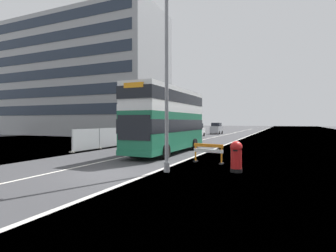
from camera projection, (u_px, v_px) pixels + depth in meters
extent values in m
cube|color=#38383A|center=(106.00, 174.00, 12.89)|extent=(140.00, 280.00, 0.10)
cube|color=#B2AFA8|center=(142.00, 177.00, 12.07)|extent=(0.24, 196.00, 0.01)
cube|color=silver|center=(67.00, 169.00, 13.91)|extent=(0.16, 168.00, 0.01)
cube|color=brown|center=(35.00, 141.00, 33.52)|extent=(28.00, 36.00, 0.05)
cube|color=#196042|center=(168.00, 131.00, 21.08)|extent=(2.59, 10.45, 2.84)
cube|color=silver|center=(168.00, 110.00, 21.05)|extent=(2.59, 10.45, 0.40)
cube|color=silver|center=(168.00, 98.00, 21.04)|extent=(2.56, 10.35, 1.49)
cube|color=black|center=(168.00, 125.00, 21.07)|extent=(2.61, 10.56, 0.91)
cube|color=black|center=(168.00, 98.00, 21.04)|extent=(2.60, 10.51, 0.82)
cube|color=black|center=(134.00, 128.00, 16.28)|extent=(2.31, 0.08, 1.56)
cube|color=orange|center=(133.00, 85.00, 16.24)|extent=(1.38, 0.07, 0.32)
cube|color=#196042|center=(168.00, 146.00, 21.10)|extent=(2.61, 10.56, 0.36)
cylinder|color=black|center=(133.00, 150.00, 18.65)|extent=(0.31, 1.00, 1.00)
cylinder|color=black|center=(166.00, 152.00, 17.64)|extent=(0.31, 1.00, 1.00)
cylinder|color=black|center=(168.00, 143.00, 24.24)|extent=(0.31, 1.00, 1.00)
cylinder|color=black|center=(194.00, 144.00, 23.23)|extent=(0.31, 1.00, 1.00)
cylinder|color=gray|center=(167.00, 79.00, 13.06)|extent=(0.18, 0.18, 9.17)
cylinder|color=gray|center=(167.00, 167.00, 13.14)|extent=(0.29, 0.29, 0.50)
cylinder|color=black|center=(236.00, 170.00, 13.14)|extent=(0.58, 0.58, 0.18)
cylinder|color=red|center=(236.00, 158.00, 13.13)|extent=(0.54, 0.54, 1.06)
sphere|color=red|center=(236.00, 147.00, 13.12)|extent=(0.60, 0.60, 0.60)
cube|color=black|center=(235.00, 151.00, 12.86)|extent=(0.22, 0.03, 0.07)
cube|color=orange|center=(208.00, 145.00, 16.04)|extent=(1.88, 0.36, 0.20)
cube|color=white|center=(208.00, 151.00, 16.05)|extent=(1.88, 0.36, 0.20)
cube|color=orange|center=(196.00, 153.00, 16.51)|extent=(0.08, 0.08, 1.05)
cube|color=black|center=(196.00, 161.00, 16.52)|extent=(0.20, 0.46, 0.08)
cube|color=orange|center=(222.00, 155.00, 15.59)|extent=(0.08, 0.08, 1.05)
cube|color=black|center=(221.00, 163.00, 15.60)|extent=(0.20, 0.46, 0.08)
cube|color=#A8AAAD|center=(86.00, 139.00, 22.75)|extent=(0.04, 3.26, 1.82)
cube|color=#A8AAAD|center=(111.00, 137.00, 25.85)|extent=(0.04, 3.26, 1.82)
cube|color=#A8AAAD|center=(129.00, 136.00, 28.95)|extent=(0.04, 3.26, 1.82)
cube|color=#A8AAAD|center=(145.00, 134.00, 32.05)|extent=(0.04, 3.26, 1.82)
cube|color=#A8AAAD|center=(157.00, 133.00, 35.15)|extent=(0.04, 3.26, 1.82)
cylinder|color=#939699|center=(72.00, 141.00, 21.20)|extent=(0.06, 0.06, 1.92)
cube|color=gray|center=(72.00, 152.00, 21.21)|extent=(0.44, 0.20, 0.12)
cylinder|color=#939699|center=(99.00, 138.00, 24.30)|extent=(0.06, 0.06, 1.92)
cube|color=gray|center=(99.00, 148.00, 24.32)|extent=(0.44, 0.20, 0.12)
cylinder|color=#939699|center=(121.00, 136.00, 27.40)|extent=(0.06, 0.06, 1.92)
cube|color=gray|center=(121.00, 145.00, 27.42)|extent=(0.44, 0.20, 0.12)
cylinder|color=#939699|center=(137.00, 135.00, 30.50)|extent=(0.06, 0.06, 1.92)
cube|color=gray|center=(137.00, 143.00, 30.52)|extent=(0.44, 0.20, 0.12)
cylinder|color=#939699|center=(151.00, 134.00, 33.60)|extent=(0.06, 0.06, 1.92)
cube|color=gray|center=(151.00, 141.00, 33.62)|extent=(0.44, 0.20, 0.12)
cylinder|color=#939699|center=(163.00, 133.00, 36.70)|extent=(0.06, 0.06, 1.92)
cube|color=gray|center=(163.00, 139.00, 36.72)|extent=(0.44, 0.20, 0.12)
cube|color=maroon|center=(183.00, 133.00, 36.47)|extent=(1.86, 4.35, 1.37)
cube|color=black|center=(183.00, 126.00, 36.45)|extent=(1.72, 2.39, 0.76)
cylinder|color=black|center=(193.00, 137.00, 37.33)|extent=(0.20, 0.60, 0.60)
cylinder|color=black|center=(181.00, 137.00, 38.09)|extent=(0.20, 0.60, 0.60)
cylinder|color=black|center=(186.00, 138.00, 34.87)|extent=(0.20, 0.60, 0.60)
cylinder|color=black|center=(173.00, 138.00, 35.63)|extent=(0.20, 0.60, 0.60)
cube|color=silver|center=(196.00, 132.00, 44.06)|extent=(1.87, 4.17, 1.23)
cube|color=black|center=(196.00, 126.00, 44.04)|extent=(1.72, 2.30, 0.76)
cylinder|color=black|center=(204.00, 134.00, 44.87)|extent=(0.20, 0.60, 0.60)
cylinder|color=black|center=(193.00, 134.00, 45.63)|extent=(0.20, 0.60, 0.60)
cylinder|color=black|center=(199.00, 135.00, 42.50)|extent=(0.20, 0.60, 0.60)
cylinder|color=black|center=(188.00, 135.00, 43.27)|extent=(0.20, 0.60, 0.60)
cube|color=gray|center=(216.00, 130.00, 52.55)|extent=(1.71, 3.84, 1.37)
cube|color=black|center=(216.00, 124.00, 52.53)|extent=(1.58, 2.11, 0.67)
cylinder|color=black|center=(222.00, 132.00, 53.30)|extent=(0.20, 0.60, 0.60)
cylinder|color=black|center=(214.00, 132.00, 54.00)|extent=(0.20, 0.60, 0.60)
cylinder|color=black|center=(219.00, 133.00, 51.12)|extent=(0.20, 0.60, 0.60)
cylinder|color=black|center=(211.00, 133.00, 51.83)|extent=(0.20, 0.60, 0.60)
cylinder|color=#4C3D2D|center=(117.00, 123.00, 42.01)|extent=(0.34, 0.34, 4.34)
cylinder|color=#4C3D2D|center=(120.00, 117.00, 41.65)|extent=(1.35, 0.30, 0.96)
cylinder|color=#4C3D2D|center=(122.00, 114.00, 42.46)|extent=(0.99, 1.57, 1.38)
cylinder|color=#4C3D2D|center=(116.00, 117.00, 42.61)|extent=(1.31, 1.04, 1.03)
cylinder|color=#4C3D2D|center=(113.00, 109.00, 41.81)|extent=(1.20, 0.97, 1.41)
cylinder|color=#4C3D2D|center=(116.00, 118.00, 41.27)|extent=(0.75, 1.43, 1.21)
cylinder|color=#4C3D2D|center=(176.00, 125.00, 61.89)|extent=(0.34, 0.34, 3.35)
cylinder|color=#4C3D2D|center=(178.00, 117.00, 61.70)|extent=(1.24, 0.32, 1.70)
cylinder|color=#4C3D2D|center=(178.00, 120.00, 62.25)|extent=(0.79, 1.30, 2.02)
cylinder|color=#4C3D2D|center=(177.00, 118.00, 62.32)|extent=(0.11, 1.10, 1.42)
cylinder|color=#4C3D2D|center=(173.00, 119.00, 62.49)|extent=(1.64, 0.83, 1.15)
cylinder|color=#4C3D2D|center=(172.00, 122.00, 61.97)|extent=(1.64, 0.61, 1.18)
cylinder|color=#4C3D2D|center=(174.00, 115.00, 61.15)|extent=(0.38, 1.76, 1.69)
cylinder|color=#4C3D2D|center=(177.00, 118.00, 61.34)|extent=(0.93, 0.98, 1.42)
cylinder|color=#4C3D2D|center=(184.00, 124.00, 59.38)|extent=(0.30, 0.30, 3.71)
cylinder|color=#4C3D2D|center=(186.00, 115.00, 59.10)|extent=(1.33, 0.15, 1.97)
cylinder|color=#4C3D2D|center=(186.00, 117.00, 59.59)|extent=(1.00, 1.05, 1.24)
cylinder|color=#4C3D2D|center=(182.00, 118.00, 60.09)|extent=(1.32, 1.25, 1.53)
cylinder|color=#4C3D2D|center=(182.00, 116.00, 59.68)|extent=(1.12, 0.38, 1.36)
cylinder|color=#4C3D2D|center=(182.00, 114.00, 58.78)|extent=(0.54, 1.52, 1.62)
cylinder|color=#4C3D2D|center=(184.00, 118.00, 58.60)|extent=(0.93, 1.39, 1.05)
cube|color=#9EA0A3|center=(82.00, 78.00, 50.02)|extent=(31.59, 12.30, 21.42)
cube|color=#232D3D|center=(56.00, 110.00, 44.50)|extent=(29.70, 0.08, 1.71)
cube|color=#232D3D|center=(56.00, 92.00, 44.44)|extent=(29.70, 0.08, 1.71)
cube|color=#232D3D|center=(56.00, 73.00, 44.39)|extent=(29.70, 0.08, 1.71)
cube|color=#232D3D|center=(56.00, 55.00, 44.33)|extent=(29.70, 0.08, 1.71)
cube|color=#232D3D|center=(56.00, 36.00, 44.28)|extent=(29.70, 0.08, 1.71)
cube|color=#232D3D|center=(56.00, 18.00, 44.22)|extent=(29.70, 0.08, 1.71)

